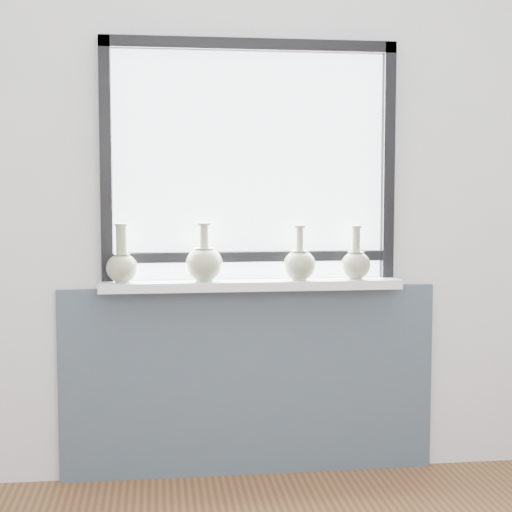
{
  "coord_description": "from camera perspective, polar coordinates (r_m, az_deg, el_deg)",
  "views": [
    {
      "loc": [
        -0.41,
        -1.69,
        1.3
      ],
      "look_at": [
        0.0,
        1.55,
        1.02
      ],
      "focal_mm": 55.0,
      "sensor_mm": 36.0,
      "label": 1
    }
  ],
  "objects": [
    {
      "name": "vase_a",
      "position": [
        3.39,
        -9.72,
        -0.58
      ],
      "size": [
        0.14,
        0.14,
        0.25
      ],
      "rotation": [
        0.0,
        0.0,
        -0.31
      ],
      "color": "#969F7D",
      "rests_on": "windowsill"
    },
    {
      "name": "vase_d",
      "position": [
        3.51,
        7.26,
        -0.48
      ],
      "size": [
        0.13,
        0.13,
        0.24
      ],
      "rotation": [
        0.0,
        0.0,
        -0.42
      ],
      "color": "#969F7D",
      "rests_on": "windowsill"
    },
    {
      "name": "back_wall",
      "position": [
        3.52,
        -0.53,
        4.9
      ],
      "size": [
        3.6,
        0.02,
        2.6
      ],
      "primitive_type": "cube",
      "color": "silver",
      "rests_on": "ground"
    },
    {
      "name": "apron_panel",
      "position": [
        3.6,
        -0.47,
        -9.1
      ],
      "size": [
        1.7,
        0.03,
        0.86
      ],
      "primitive_type": "cube",
      "color": "#404C59",
      "rests_on": "ground"
    },
    {
      "name": "vase_b",
      "position": [
        3.4,
        -3.79,
        -0.44
      ],
      "size": [
        0.16,
        0.16,
        0.25
      ],
      "rotation": [
        0.0,
        0.0,
        -0.25
      ],
      "color": "#969F7D",
      "rests_on": "windowsill"
    },
    {
      "name": "window",
      "position": [
        3.49,
        -0.47,
        7.22
      ],
      "size": [
        1.3,
        0.06,
        1.05
      ],
      "color": "black",
      "rests_on": "windowsill"
    },
    {
      "name": "vase_c",
      "position": [
        3.44,
        3.19,
        -0.52
      ],
      "size": [
        0.14,
        0.14,
        0.24
      ],
      "rotation": [
        0.0,
        0.0,
        0.41
      ],
      "color": "#969F7D",
      "rests_on": "windowsill"
    },
    {
      "name": "windowsill",
      "position": [
        3.45,
        -0.33,
        -2.1
      ],
      "size": [
        1.32,
        0.18,
        0.04
      ],
      "primitive_type": "cube",
      "color": "white",
      "rests_on": "apron_panel"
    }
  ]
}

